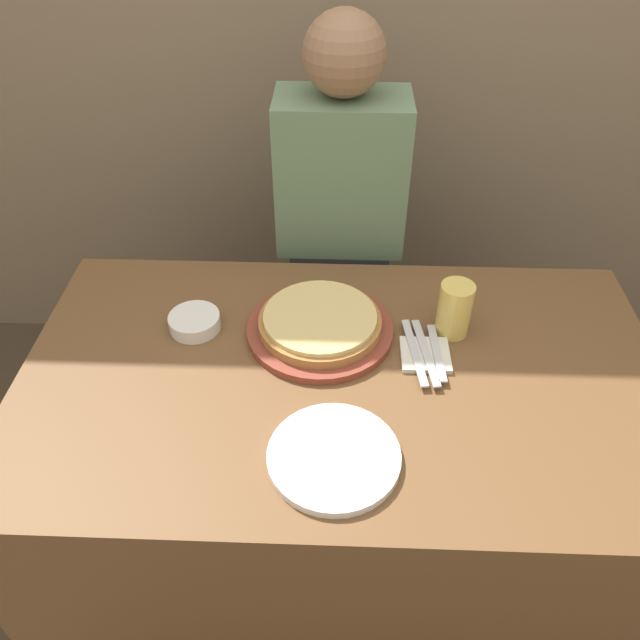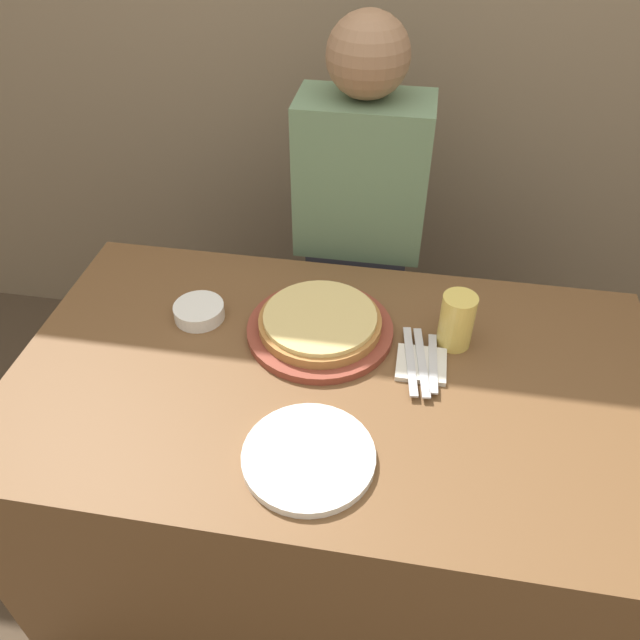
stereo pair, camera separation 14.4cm
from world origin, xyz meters
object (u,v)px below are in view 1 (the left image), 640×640
Objects in this scene: fork at (414,352)px; dinner_knife at (426,352)px; pizza_on_board at (320,325)px; side_bowl at (195,322)px; beer_glass at (455,307)px; dinner_plate at (334,457)px; spoon at (437,352)px; diner_person at (339,253)px.

dinner_knife is at bearing -0.00° from fork.
pizza_on_board is 2.83× the size of side_bowl.
beer_glass is 0.62× the size of fork.
dinner_plate is at bearing -125.21° from beer_glass.
dinner_knife is (0.20, 0.29, 0.01)m from dinner_plate.
beer_glass reaches higher than spoon.
fork and spoon have the same top height.
pizza_on_board is 0.28m from spoon.
diner_person is at bearing 123.02° from beer_glass.
side_bowl reaches higher than dinner_plate.
side_bowl is 0.56× the size of fork.
diner_person is at bearing 51.26° from side_bowl.
beer_glass is 0.10× the size of diner_person.
side_bowl is 0.55m from diner_person.
fork is at bearing -70.89° from diner_person.
pizza_on_board is at bearing -176.63° from beer_glass.
pizza_on_board reaches higher than dinner_plate.
beer_glass is 0.14m from fork.
side_bowl is (-0.61, -0.01, -0.05)m from beer_glass.
dinner_knife is (0.54, -0.08, -0.00)m from side_bowl.
beer_glass is 1.10× the size of side_bowl.
side_bowl is at bearing -128.74° from diner_person.
beer_glass is (0.31, 0.02, 0.05)m from pizza_on_board.
diner_person is (0.00, 0.79, -0.08)m from dinner_plate.
fork is at bearing -18.52° from pizza_on_board.
fork is at bearing -136.02° from beer_glass.
beer_glass is 0.72× the size of spoon.
side_bowl is 0.66× the size of spoon.
fork is 0.05m from spoon.
dinner_plate is 0.37m from spoon.
pizza_on_board is at bearing 96.26° from dinner_plate.
fork is at bearing 180.00° from spoon.
diner_person reaches higher than dinner_knife.
spoon is (0.02, 0.00, 0.00)m from dinner_knife.
dinner_knife is at bearing -127.22° from beer_glass.
spoon is 0.56m from diner_person.
spoon is 0.14× the size of diner_person.
dinner_knife is at bearing -8.45° from side_bowl.
beer_glass is 0.61m from side_bowl.
dinner_plate is 1.18× the size of fork.
diner_person is at bearing 89.89° from dinner_plate.
dinner_plate is (-0.27, -0.38, -0.06)m from beer_glass.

